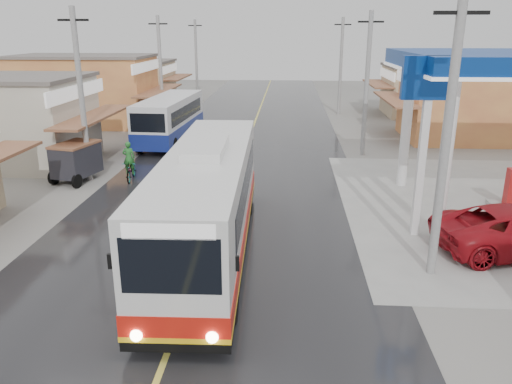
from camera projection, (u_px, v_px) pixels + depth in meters
ground at (200, 266)px, 15.45m from camera, size 120.00×120.00×0.00m
road at (243, 153)px, 29.68m from camera, size 12.00×90.00×0.02m
centre_line at (243, 153)px, 29.68m from camera, size 0.15×90.00×0.01m
shopfronts_left at (54, 140)px, 33.33m from camera, size 11.00×44.00×5.20m
utility_poles_left at (133, 147)px, 31.06m from camera, size 1.60×50.00×8.00m
utility_poles_right at (362, 155)px, 29.26m from camera, size 1.60×36.00×8.00m
coach_bus at (208, 201)px, 15.92m from camera, size 2.91×11.78×3.66m
second_bus at (170, 119)px, 31.98m from camera, size 2.83×8.83×2.89m
cyclist at (131, 167)px, 24.14m from camera, size 0.82×1.86×1.95m
tricycle_near at (76, 160)px, 23.85m from camera, size 2.08×2.73×1.87m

